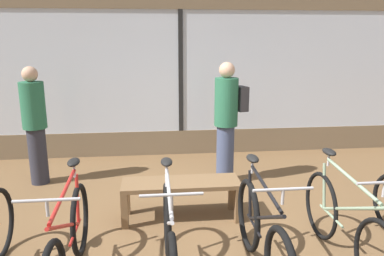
% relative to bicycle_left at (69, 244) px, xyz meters
% --- Properties ---
extents(ground_plane, '(24.00, 24.00, 0.00)m').
position_rel_bicycle_left_xyz_m(ground_plane, '(1.27, 0.43, -0.39)').
color(ground_plane, brown).
extents(shop_back_wall, '(12.00, 0.08, 3.20)m').
position_rel_bicycle_left_xyz_m(shop_back_wall, '(1.27, 3.72, 1.24)').
color(shop_back_wall, '#7A664C').
rests_on(shop_back_wall, ground_plane).
extents(bicycle_left, '(0.46, 1.79, 1.04)m').
position_rel_bicycle_left_xyz_m(bicycle_left, '(0.00, 0.00, 0.00)').
color(bicycle_left, black).
rests_on(bicycle_left, ground_plane).
extents(bicycle_center_left, '(0.46, 1.72, 1.05)m').
position_rel_bicycle_left_xyz_m(bicycle_center_left, '(0.87, -0.06, 0.00)').
color(bicycle_center_left, black).
rests_on(bicycle_center_left, ground_plane).
extents(bicycle_center_right, '(0.46, 1.72, 1.05)m').
position_rel_bicycle_left_xyz_m(bicycle_center_right, '(1.70, -0.05, 0.00)').
color(bicycle_center_right, black).
rests_on(bicycle_center_right, ground_plane).
extents(bicycle_right, '(0.46, 1.79, 1.04)m').
position_rel_bicycle_left_xyz_m(bicycle_right, '(2.53, 0.05, 0.01)').
color(bicycle_right, black).
rests_on(bicycle_right, ground_plane).
extents(display_bench, '(1.40, 0.44, 0.47)m').
position_rel_bicycle_left_xyz_m(display_bench, '(1.07, 1.15, -0.01)').
color(display_bench, brown).
rests_on(display_bench, ground_plane).
extents(customer_near_rack, '(0.43, 0.43, 1.74)m').
position_rel_bicycle_left_xyz_m(customer_near_rack, '(-0.95, 2.50, 0.52)').
color(customer_near_rack, '#2D2D38').
rests_on(customer_near_rack, ground_plane).
extents(customer_by_window, '(0.55, 0.43, 1.79)m').
position_rel_bicycle_left_xyz_m(customer_by_window, '(1.83, 2.25, 0.58)').
color(customer_by_window, '#424C6B').
rests_on(customer_by_window, ground_plane).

